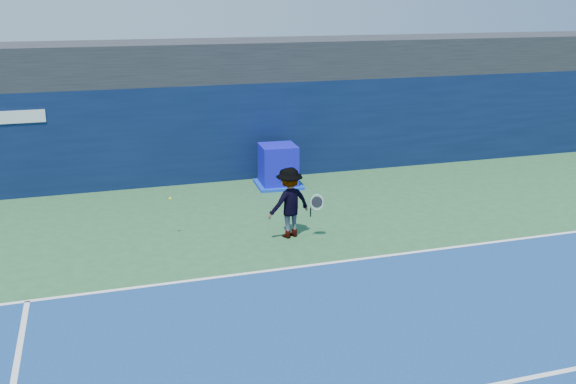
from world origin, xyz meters
name	(u,v)px	position (x,y,z in m)	size (l,w,h in m)	color
ground	(330,339)	(0.00, 0.00, 0.00)	(80.00, 80.00, 0.00)	#295C32
baseline	(280,269)	(0.00, 3.00, 0.01)	(24.00, 0.10, 0.01)	white
stadium_band	(203,60)	(0.00, 11.50, 3.60)	(36.00, 3.00, 1.20)	#222227
back_wall_assembly	(211,132)	(0.00, 10.50, 1.50)	(36.00, 1.03, 3.00)	#0A1739
equipment_cart	(278,167)	(1.76, 9.05, 0.58)	(1.40, 1.40, 1.27)	#110DBD
tennis_player	(289,203)	(0.79, 4.82, 0.86)	(1.37, 0.93, 1.71)	silver
tennis_ball	(170,199)	(-1.91, 5.67, 0.95)	(0.07, 0.07, 0.07)	#BFD918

